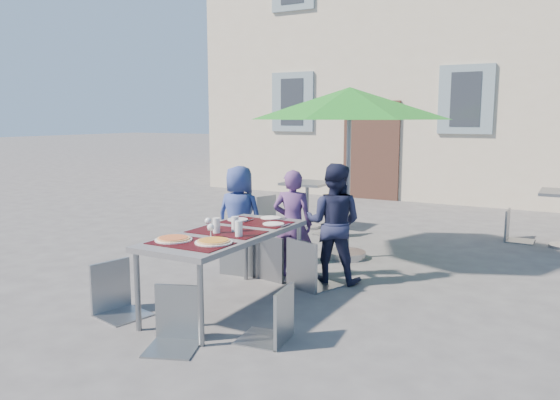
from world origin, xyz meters
The scene contains 21 objects.
ground centered at (0.00, 0.00, 0.00)m, with size 90.00×90.00×0.00m, color #454447.
building centered at (0.00, 11.50, 4.85)m, with size 13.60×8.20×11.10m.
dining_table centered at (-0.76, -0.02, 0.70)m, with size 0.80×1.85×0.76m.
pizza_near_left centered at (-0.96, -0.56, 0.77)m, with size 0.33×0.33×0.03m.
pizza_near_right centered at (-0.58, -0.47, 0.77)m, with size 0.33×0.33×0.03m.
glassware centered at (-0.71, -0.10, 0.83)m, with size 0.47×0.40×0.15m.
place_settings centered at (-0.76, 0.61, 0.76)m, with size 0.72×0.51×0.01m.
child_0 centered at (-1.48, 1.30, 0.63)m, with size 0.61×0.40×1.26m, color navy.
child_1 centered at (-0.67, 1.18, 0.63)m, with size 0.46×0.30×1.26m, color #54346A.
child_2 centered at (-0.20, 1.26, 0.67)m, with size 0.65×0.38×1.34m, color #1A1D39.
chair_0 centered at (-1.29, 1.01, 0.57)m, with size 0.48×0.48×0.98m.
chair_1 centered at (-0.84, 1.03, 0.58)m, with size 0.51×0.51×0.98m.
chair_2 centered at (-0.33, 0.91, 0.61)m, with size 0.59×0.59×1.03m.
chair_3 centered at (-1.57, -0.68, 0.55)m, with size 0.50×0.50×0.94m.
chair_4 centered at (0.04, -0.52, 0.52)m, with size 0.44×0.44×0.89m.
chair_5 centered at (-0.62, -0.96, 0.53)m, with size 0.52×0.52×0.90m.
patio_umbrella centered at (-0.45, 2.30, 2.00)m, with size 2.56×2.56×2.22m.
cafe_table_0 centered at (-1.81, 3.85, 0.54)m, with size 0.72×0.72×0.77m.
bg_chair_l_0 centered at (-2.40, 3.63, 0.58)m, with size 0.56×0.55×0.98m.
bg_chair_r_0 centered at (-1.17, 3.50, 0.50)m, with size 0.47×0.47×0.86m.
bg_chair_l_1 centered at (1.35, 4.48, 0.52)m, with size 0.40×0.39×0.89m.
Camera 1 is at (2.18, -4.25, 1.84)m, focal length 35.00 mm.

